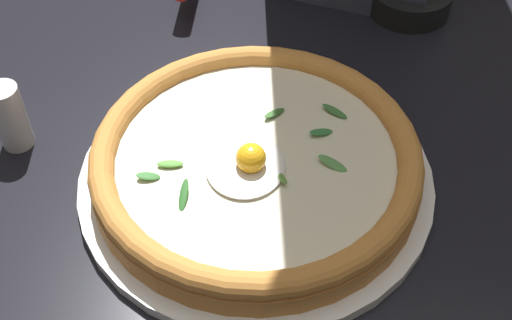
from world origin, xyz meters
name	(u,v)px	position (x,y,z in m)	size (l,w,h in m)	color
ground_plane	(296,169)	(0.00, 0.00, -0.01)	(2.40, 2.40, 0.03)	black
pizza_plate	(256,179)	(-0.04, 0.03, 0.01)	(0.33, 0.33, 0.01)	white
pizza	(256,160)	(-0.04, 0.03, 0.03)	(0.31, 0.31, 0.05)	#CB843E
pepper_shaker	(10,117)	(-0.02, 0.28, 0.04)	(0.03, 0.03, 0.07)	silver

